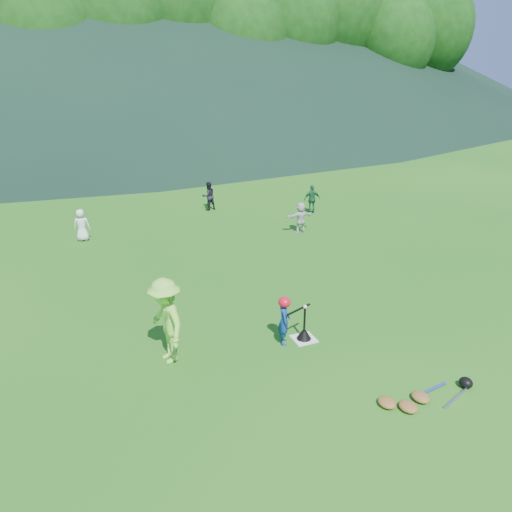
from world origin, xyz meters
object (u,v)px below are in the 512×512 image
Objects in this scene: fielder_c at (312,199)px; equipment_pile at (421,397)px; batter_child at (284,321)px; home_plate at (304,339)px; fielder_d at (300,217)px; adult_coach at (166,321)px; fielder_a at (82,225)px; fielder_b at (208,196)px; batting_tee at (304,334)px.

equipment_pile is at bearing 82.55° from fielder_c.
fielder_c reaches higher than batter_child.
fielder_d reaches higher than home_plate.
adult_coach reaches higher than fielder_a.
fielder_b reaches higher than batting_tee.
fielder_a is (-0.89, 7.57, -0.33)m from adult_coach.
fielder_d is 8.75m from equipment_pile.
fielder_a is at bearing 177.71° from adult_coach.
fielder_a is 0.97× the size of fielder_c.
batter_child is 0.98× the size of fielder_a.
fielder_b is 1.57× the size of batting_tee.
fielder_d is (5.72, 5.65, -0.33)m from adult_coach.
batting_tee is (2.69, -0.34, -0.70)m from adult_coach.
fielder_c reaches higher than fielder_d.
home_plate is 9.71m from fielder_b.
batting_tee is at bearing -75.53° from batter_child.
fielder_a is 1.00× the size of fielder_d.
home_plate is at bearing 109.59° from equipment_pile.
fielder_a is 0.56× the size of equipment_pile.
equipment_pile is at bearing -70.41° from batting_tee.
adult_coach is 10.03m from fielder_b.
batter_child is at bearing 125.82° from fielder_a.
batter_child is 9.12m from fielder_c.
fielder_b is at bearing 148.96° from adult_coach.
batter_child reaches higher than home_plate.
equipment_pile is (-2.14, -8.47, -0.44)m from fielder_d.
fielder_a is 6.88m from fielder_d.
batting_tee is at bearing 71.96° from fielder_c.
fielder_b reaches higher than home_plate.
adult_coach is at bearing 172.84° from home_plate.
fielder_b is (4.65, 1.73, 0.03)m from fielder_a.
home_plate is 0.66× the size of batting_tee.
home_plate is at bearing 71.96° from fielder_c.
batting_tee is 0.38× the size of equipment_pile.
adult_coach is at bearing 172.84° from batting_tee.
batter_child is at bearing 117.49° from equipment_pile.
adult_coach reaches higher than batter_child.
batting_tee is at bearing 64.04° from fielder_d.
fielder_d is at bearing 63.19° from batting_tee.
fielder_a and fielder_d have the same top height.
adult_coach is at bearing 110.68° from fielder_a.
adult_coach is (-2.69, 0.34, 0.82)m from home_plate.
home_plate is at bearing 73.86° from adult_coach.
batter_child is at bearing 69.45° from fielder_c.
fielder_d is at bearing -9.36° from batter_child.
adult_coach is 2.44× the size of batting_tee.
equipment_pile is at bearing -70.41° from home_plate.
fielder_c is at bearing 138.63° from fielder_b.
fielder_c is at bearing 60.32° from batting_tee.
adult_coach reaches higher than equipment_pile.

